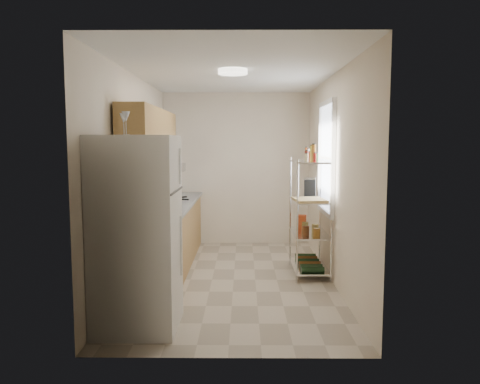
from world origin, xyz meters
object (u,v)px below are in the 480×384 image
object	(u,v)px
refrigerator	(137,233)
espresso_machine	(310,187)
rice_cooker	(162,196)
frying_pan_large	(173,199)
cutting_board	(309,200)

from	to	relation	value
refrigerator	espresso_machine	world-z (taller)	refrigerator
rice_cooker	espresso_machine	world-z (taller)	espresso_machine
frying_pan_large	cutting_board	world-z (taller)	cutting_board
rice_cooker	espresso_machine	size ratio (longest dim) A/B	1.00
refrigerator	frying_pan_large	size ratio (longest dim) A/B	7.86
frying_pan_large	cutting_board	size ratio (longest dim) A/B	0.47
rice_cooker	espresso_machine	bearing A→B (deg)	-2.02
rice_cooker	cutting_board	xyz separation A→B (m)	(1.97, -0.55, 0.02)
refrigerator	frying_pan_large	world-z (taller)	refrigerator
frying_pan_large	espresso_machine	world-z (taller)	espresso_machine
cutting_board	rice_cooker	bearing A→B (deg)	164.27
espresso_machine	refrigerator	bearing A→B (deg)	-122.15
refrigerator	rice_cooker	bearing A→B (deg)	93.58
rice_cooker	cutting_board	world-z (taller)	rice_cooker
rice_cooker	frying_pan_large	xyz separation A→B (m)	(0.08, 0.41, -0.09)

